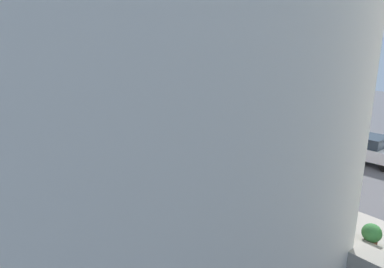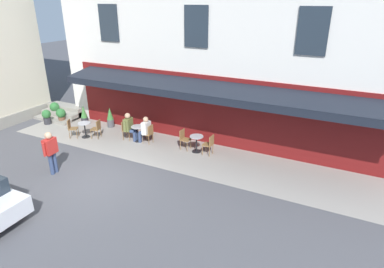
% 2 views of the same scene
% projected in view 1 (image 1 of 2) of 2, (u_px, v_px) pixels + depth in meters
% --- Properties ---
extents(ground_plane, '(70.00, 70.00, 0.00)m').
position_uv_depth(ground_plane, '(278.00, 164.00, 15.69)').
color(ground_plane, '#4C4C51').
extents(sidewalk_cafe_terrace, '(20.50, 3.20, 0.01)m').
position_uv_depth(sidewalk_cafe_terrace, '(182.00, 161.00, 16.12)').
color(sidewalk_cafe_terrace, gray).
rests_on(sidewalk_cafe_terrace, ground_plane).
extents(back_alley_steps, '(2.40, 1.75, 0.60)m').
position_uv_depth(back_alley_steps, '(384.00, 266.00, 7.85)').
color(back_alley_steps, gray).
rests_on(back_alley_steps, ground_plane).
extents(cafe_table_near_entrance, '(0.60, 0.60, 0.75)m').
position_uv_depth(cafe_table_near_entrance, '(237.00, 176.00, 12.83)').
color(cafe_table_near_entrance, black).
rests_on(cafe_table_near_entrance, ground_plane).
extents(cafe_chair_wicker_under_awning, '(0.40, 0.40, 0.91)m').
position_uv_depth(cafe_chair_wicker_under_awning, '(226.00, 170.00, 13.29)').
color(cafe_chair_wicker_under_awning, olive).
rests_on(cafe_chair_wicker_under_awning, ground_plane).
extents(cafe_chair_wicker_by_window, '(0.45, 0.45, 0.91)m').
position_uv_depth(cafe_chair_wicker_by_window, '(250.00, 179.00, 12.38)').
color(cafe_chair_wicker_by_window, olive).
rests_on(cafe_chair_wicker_by_window, ground_plane).
extents(cafe_table_mid_terrace, '(0.60, 0.60, 0.75)m').
position_uv_depth(cafe_table_mid_terrace, '(306.00, 193.00, 11.33)').
color(cafe_table_mid_terrace, black).
rests_on(cafe_table_mid_terrace, ground_plane).
extents(cafe_chair_wicker_corner_right, '(0.55, 0.55, 0.91)m').
position_uv_depth(cafe_chair_wicker_corner_right, '(325.00, 194.00, 11.10)').
color(cafe_chair_wicker_corner_right, olive).
rests_on(cafe_chair_wicker_corner_right, ground_plane).
extents(cafe_chair_wicker_facing_street, '(0.50, 0.50, 0.91)m').
position_uv_depth(cafe_chair_wicker_facing_street, '(288.00, 187.00, 11.67)').
color(cafe_chair_wicker_facing_street, olive).
rests_on(cafe_chair_wicker_facing_street, ground_plane).
extents(cafe_table_streetside, '(0.60, 0.60, 0.75)m').
position_uv_depth(cafe_table_streetside, '(187.00, 158.00, 14.98)').
color(cafe_table_streetside, black).
rests_on(cafe_table_streetside, ground_plane).
extents(cafe_chair_wicker_kerbside, '(0.41, 0.41, 0.91)m').
position_uv_depth(cafe_chair_wicker_kerbside, '(195.00, 161.00, 14.48)').
color(cafe_chair_wicker_kerbside, olive).
rests_on(cafe_chair_wicker_kerbside, ground_plane).
extents(cafe_chair_wicker_back_row, '(0.42, 0.42, 0.91)m').
position_uv_depth(cafe_chair_wicker_back_row, '(179.00, 154.00, 15.47)').
color(cafe_chair_wicker_back_row, olive).
rests_on(cafe_chair_wicker_back_row, ground_plane).
extents(seated_patron_in_olive, '(0.61, 0.70, 1.35)m').
position_uv_depth(seated_patron_in_olive, '(246.00, 174.00, 12.49)').
color(seated_patron_in_olive, navy).
rests_on(seated_patron_in_olive, ground_plane).
extents(seated_companion_in_white, '(0.54, 0.66, 1.30)m').
position_uv_depth(seated_companion_in_white, '(229.00, 168.00, 13.09)').
color(seated_companion_in_white, navy).
rests_on(seated_companion_in_white, ground_plane).
extents(walking_pedestrian_in_red, '(0.32, 0.70, 1.71)m').
position_uv_depth(walking_pedestrian_in_red, '(320.00, 152.00, 14.25)').
color(walking_pedestrian_in_red, navy).
rests_on(walking_pedestrian_in_red, ground_plane).
extents(potted_plant_entrance_right, '(0.51, 0.51, 0.80)m').
position_uv_depth(potted_plant_entrance_right, '(371.00, 236.00, 8.76)').
color(potted_plant_entrance_right, brown).
rests_on(potted_plant_entrance_right, ground_plane).
extents(potted_plant_under_sign, '(0.36, 0.36, 0.99)m').
position_uv_depth(potted_plant_under_sign, '(321.00, 224.00, 9.31)').
color(potted_plant_under_sign, '#2D2D33').
rests_on(potted_plant_under_sign, ground_plane).
extents(potted_plant_by_steps, '(0.36, 0.36, 1.07)m').
position_uv_depth(potted_plant_by_steps, '(271.00, 203.00, 10.48)').
color(potted_plant_by_steps, '#4C4C51').
rests_on(potted_plant_by_steps, ground_plane).
extents(parked_car_white, '(4.34, 1.91, 1.33)m').
position_uv_depth(parked_car_white, '(361.00, 147.00, 16.06)').
color(parked_car_white, silver).
rests_on(parked_car_white, ground_plane).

